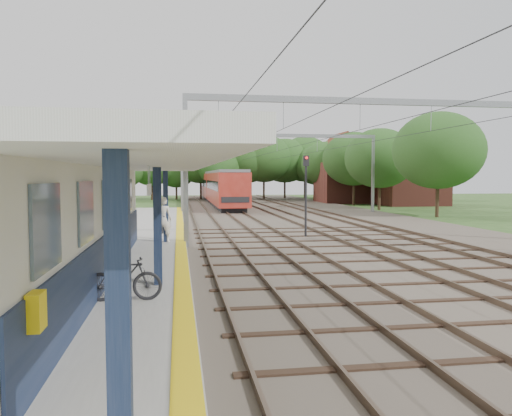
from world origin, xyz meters
TOP-DOWN VIEW (x-y plane):
  - ground at (0.00, 0.00)m, footprint 160.00×160.00m
  - ballast_bed at (4.00, 30.00)m, footprint 18.00×90.00m
  - platform at (-7.50, 14.00)m, footprint 5.00×52.00m
  - yellow_stripe at (-5.25, 14.00)m, footprint 0.45×52.00m
  - station_building at (-8.88, 7.00)m, footprint 3.41×18.00m
  - canopy at (-7.77, 6.00)m, footprint 6.40×20.00m
  - rail_tracks at (1.50, 30.00)m, footprint 11.80×88.00m
  - catenary_system at (3.39, 25.28)m, footprint 17.22×88.00m
  - tree_band at (3.84, 57.12)m, footprint 31.72×30.88m
  - house_near at (21.00, 46.00)m, footprint 7.00×6.12m
  - house_far at (16.00, 52.00)m, footprint 8.00×6.12m
  - person at (-6.00, 15.00)m, footprint 0.86×0.69m
  - bicycle at (-6.63, 4.25)m, footprint 1.80×0.56m
  - train at (-0.50, 52.66)m, footprint 2.89×36.01m
  - signal_post at (1.35, 17.93)m, footprint 0.33×0.28m

SIDE VIEW (x-z plane):
  - ground at x=0.00m, z-range 0.00..0.00m
  - ballast_bed at x=4.00m, z-range 0.00..0.10m
  - platform at x=-7.50m, z-range 0.00..0.35m
  - rail_tracks at x=1.50m, z-range 0.10..0.25m
  - yellow_stripe at x=-5.25m, z-range 0.35..0.36m
  - bicycle at x=-6.63m, z-range 0.35..1.42m
  - person at x=-6.00m, z-range 0.35..2.39m
  - station_building at x=-8.88m, z-range 0.34..3.74m
  - train at x=-0.50m, z-range 0.22..4.02m
  - signal_post at x=1.35m, z-range 0.58..4.98m
  - house_near at x=21.00m, z-range -0.96..6.93m
  - house_far at x=16.00m, z-range -1.09..7.56m
  - canopy at x=-7.77m, z-range 1.92..5.36m
  - tree_band at x=3.84m, z-range 0.51..9.33m
  - catenary_system at x=3.39m, z-range 2.01..9.01m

